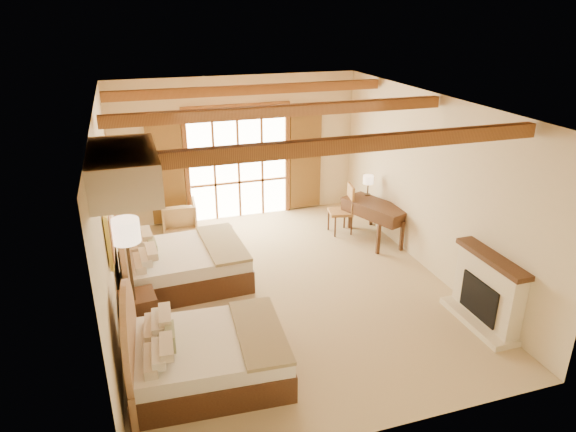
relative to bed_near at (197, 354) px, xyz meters
name	(u,v)px	position (x,y,z in m)	size (l,w,h in m)	color
floor	(284,286)	(1.79, 1.97, -0.40)	(7.00, 7.00, 0.00)	tan
wall_back	(237,149)	(1.79, 5.47, 1.20)	(5.50, 5.50, 0.00)	beige
wall_left	(108,221)	(-0.96, 1.97, 1.20)	(7.00, 7.00, 0.00)	beige
wall_right	(430,185)	(4.54, 1.97, 1.20)	(7.00, 7.00, 0.00)	beige
ceiling	(283,103)	(1.79, 1.97, 2.80)	(7.00, 7.00, 0.00)	#A96C3B
ceiling_beams	(283,111)	(1.79, 1.97, 2.68)	(5.39, 4.60, 0.18)	#915A26
french_doors	(239,164)	(1.79, 5.41, 0.85)	(3.95, 0.08, 2.60)	white
fireplace	(486,294)	(4.38, -0.03, 0.11)	(0.46, 1.40, 1.16)	beige
painting	(109,231)	(-0.92, 1.22, 1.35)	(0.06, 0.95, 0.75)	#EFDA55
canopy_valance	(124,170)	(-0.61, -0.03, 2.55)	(0.70, 1.40, 0.45)	beige
bed_near	(197,354)	(0.00, 0.00, 0.00)	(2.09, 1.63, 1.32)	#4E321C
bed_far	(174,262)	(-0.01, 2.64, 0.03)	(2.20, 1.71, 1.40)	#4E321C
nightstand	(139,313)	(-0.67, 1.38, -0.09)	(0.51, 0.51, 0.61)	#4E321C
floor_lamp	(126,239)	(-0.71, 1.26, 1.19)	(0.40, 0.40, 1.87)	#36281A
armchair	(179,216)	(0.34, 4.98, -0.06)	(0.72, 0.74, 0.67)	tan
ottoman	(219,238)	(1.01, 3.91, -0.21)	(0.51, 0.51, 0.37)	tan
desk	(375,220)	(4.20, 3.31, 0.02)	(1.12, 1.59, 0.79)	#4E321C
desk_chair	(341,218)	(3.66, 3.82, -0.06)	(0.56, 0.55, 1.07)	#AF723A
desk_lamp	(368,180)	(4.26, 3.83, 0.72)	(0.22, 0.22, 0.44)	#36281A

